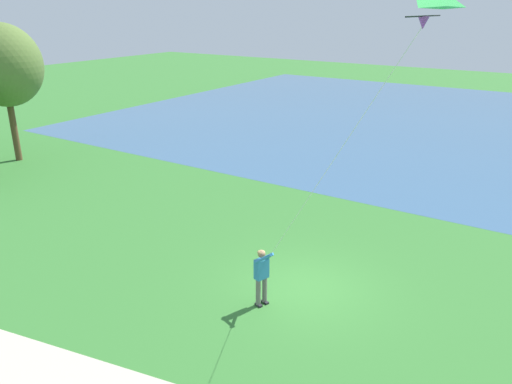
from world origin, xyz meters
name	(u,v)px	position (x,y,z in m)	size (l,w,h in m)	color
ground_plane	(306,288)	(0.00, 0.00, 0.00)	(120.00, 120.00, 0.00)	#33702D
lake_water	(419,121)	(25.61, 4.00, 0.00)	(36.00, 44.00, 0.01)	#385B7F
person_kite_flyer	(262,272)	(-1.47, 0.65, 1.05)	(0.50, 0.63, 1.83)	#232328
flying_kite	(407,2)	(-2.74, -3.13, 8.17)	(2.05, 3.87, 6.86)	green
tree_treeline_center	(3,66)	(3.32, 19.80, 5.15)	(3.80, 4.36, 7.33)	brown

